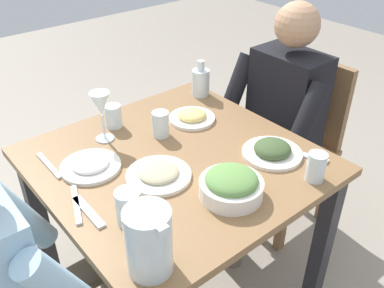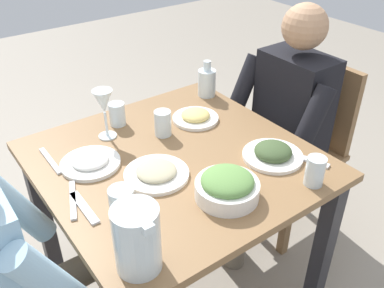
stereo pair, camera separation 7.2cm
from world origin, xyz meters
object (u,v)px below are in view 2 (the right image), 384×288
Objects in this scene: plate_beans at (156,172)px; plate_fries at (195,117)px; water_glass_far_right at (163,123)px; dining_table at (176,183)px; plate_dolmas at (273,153)px; oil_carafe at (207,84)px; plate_yoghurt at (90,162)px; diner_near at (278,125)px; water_glass_by_pitcher at (117,114)px; diner_far at (22,270)px; chair_near at (303,138)px; water_glass_center at (315,171)px; salad_bowl at (227,186)px; wine_glass at (104,104)px; water_pitcher at (137,239)px; water_glass_near_right at (122,205)px.

plate_fries is at bearing -55.60° from plate_beans.
dining_table is at bearing 162.32° from water_glass_far_right.
oil_carafe reaches higher than plate_dolmas.
plate_fries is (0.04, -0.48, 0.00)m from plate_yoghurt.
diner_near is 12.44× the size of water_glass_by_pitcher.
dining_table is 0.54m from oil_carafe.
plate_fries is at bearing 130.92° from oil_carafe.
oil_carafe reaches higher than plate_fries.
plate_yoghurt is at bearing 84.94° from diner_near.
dining_table is 4.88× the size of plate_fries.
oil_carafe is at bearing -67.24° from diner_far.
plate_dolmas is at bearing -122.17° from plate_yoghurt.
plate_beans is at bearing 126.81° from oil_carafe.
plate_fries is at bearing 78.85° from chair_near.
water_glass_center is at bearing -134.17° from plate_yoghurt.
plate_fries is 0.40m from plate_beans.
salad_bowl is 0.57m from wine_glass.
chair_near is at bearing -67.08° from salad_bowl.
chair_near reaches higher than water_glass_center.
plate_yoghurt is (0.14, 0.26, 0.13)m from dining_table.
water_pitcher is 0.63m from water_glass_center.
water_pitcher reaches higher than plate_beans.
plate_fries is (0.11, 0.58, 0.26)m from chair_near.
water_glass_far_right is at bearing 32.30° from plate_dolmas.
diner_far is at bearing 127.71° from water_glass_by_pitcher.
plate_beans is at bearing -38.85° from water_pitcher.
water_glass_near_right is 0.48m from wine_glass.
diner_near reaches higher than plate_fries.
salad_bowl is 0.25m from plate_beans.
water_pitcher reaches higher than plate_dolmas.
water_pitcher is 0.88× the size of plate_dolmas.
plate_dolmas is 1.95× the size of water_glass_near_right.
water_pitcher is at bearing 102.94° from plate_dolmas.
plate_beans is at bearing 68.69° from plate_dolmas.
oil_carafe reaches higher than water_glass_far_right.
water_glass_center reaches higher than salad_bowl.
chair_near is 0.75m from water_glass_center.
water_glass_far_right is at bearing -17.68° from dining_table.
chair_near is 8.54× the size of water_glass_center.
plate_yoghurt is at bearing 45.83° from water_glass_center.
water_glass_center reaches higher than plate_dolmas.
water_pitcher is at bearing 169.67° from plate_yoghurt.
water_glass_by_pitcher is (0.33, 0.05, 0.17)m from dining_table.
diner_far is 0.65m from salad_bowl.
wine_glass is at bearing -44.64° from plate_yoghurt.
water_glass_near_right is at bearing 172.96° from plate_yoghurt.
water_glass_near_right is at bearing 119.88° from dining_table.
water_pitcher is at bearing 132.19° from oil_carafe.
water_glass_far_right is at bearing 95.83° from plate_fries.
wine_glass is 0.54m from oil_carafe.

